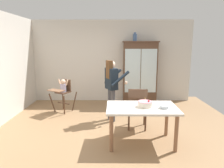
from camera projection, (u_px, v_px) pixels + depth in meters
The scene contains 10 objects.
ground_plane at pixel (110, 132), 4.50m from camera, with size 6.24×6.24×0.00m, color #93704C.
wall_back at pixel (111, 61), 6.82m from camera, with size 5.32×0.06×2.70m, color beige.
china_cabinet at pixel (140, 72), 6.62m from camera, with size 1.14×0.48×2.01m.
ceramic_vase at pixel (135, 37), 6.41m from camera, with size 0.13×0.13×0.27m.
high_chair_with_toddler at pixel (63, 89), 5.75m from camera, with size 0.78×0.84×0.95m.
adult_person at pixel (112, 83), 5.02m from camera, with size 0.65×0.64×1.53m.
dining_table at pixel (142, 112), 3.90m from camera, with size 1.34×0.86×0.74m.
birthday_cake at pixel (145, 104), 3.86m from camera, with size 0.28×0.28×0.19m.
serving_bowl at pixel (164, 107), 3.78m from camera, with size 0.18×0.18×0.06m, color #B2BCC6.
dining_chair_far_side at pixel (137, 106), 4.54m from camera, with size 0.47×0.47×0.96m.
Camera 1 is at (0.08, -4.21, 1.91)m, focal length 32.52 mm.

